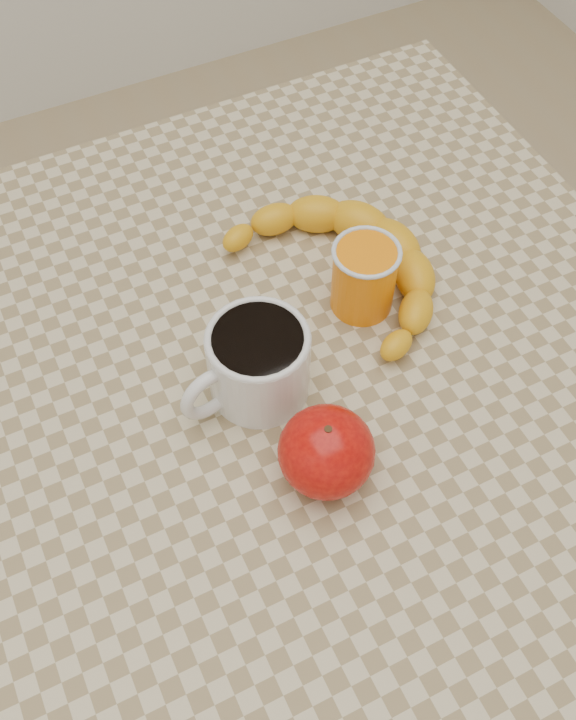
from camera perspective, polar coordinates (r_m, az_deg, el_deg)
name	(u,v)px	position (r m, az deg, el deg)	size (l,w,h in m)	color
ground	(288,613)	(1.45, 0.00, -17.56)	(3.00, 3.00, 0.00)	tan
table	(288,418)	(0.84, 0.00, -4.11)	(0.80, 0.80, 0.75)	#C6B58C
coffee_mug	(256,362)	(0.72, -2.27, -0.13)	(0.14, 0.11, 0.08)	silver
orange_juice_glass	(364,277)	(0.79, 5.43, 5.92)	(0.07, 0.07, 0.08)	orange
apple	(326,452)	(0.68, 2.74, -6.53)	(0.09, 0.09, 0.08)	#8B0405
banana	(346,265)	(0.82, 4.12, 6.73)	(0.25, 0.31, 0.04)	gold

